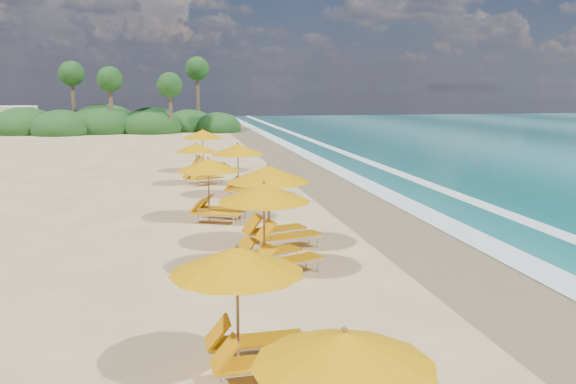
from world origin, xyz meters
name	(u,v)px	position (x,y,z in m)	size (l,w,h in m)	color
ground	(288,226)	(0.00, 0.00, 0.00)	(160.00, 160.00, 0.00)	#DAB980
wet_sand	(397,221)	(4.00, 0.00, 0.01)	(4.00, 160.00, 0.01)	olive
surf_foam	(467,217)	(6.70, 0.00, 0.03)	(4.00, 160.00, 0.01)	white
station_1	(248,301)	(-2.68, -10.31, 1.26)	(2.49, 2.31, 2.25)	olive
station_2	(270,221)	(-1.43, -4.96, 1.36)	(3.17, 3.15, 2.42)	olive
station_3	(275,200)	(-0.89, -2.49, 1.42)	(3.18, 3.09, 2.54)	olive
station_4	(213,185)	(-2.46, 1.38, 1.29)	(3.03, 3.00, 2.31)	olive
station_5	(242,166)	(-0.89, 5.90, 1.34)	(2.98, 2.90, 2.39)	olive
station_6	(199,161)	(-2.59, 9.60, 1.18)	(2.75, 2.72, 2.11)	olive
station_7	(206,148)	(-1.99, 14.11, 1.37)	(2.85, 2.69, 2.45)	olive
treeline	(114,123)	(-9.94, 45.51, 1.00)	(25.80, 8.80, 9.74)	#163D14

